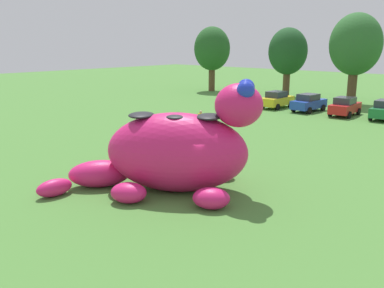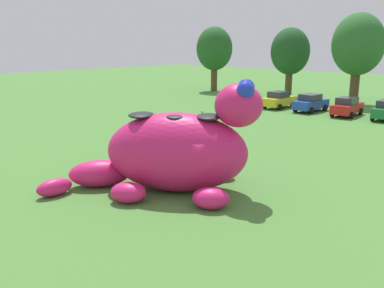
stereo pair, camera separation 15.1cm
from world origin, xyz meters
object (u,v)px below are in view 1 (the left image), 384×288
spectator_mid_field (254,104)px  car_yellow (277,100)px  car_red (345,106)px  giant_inflatable_creature (177,151)px  car_blue (309,103)px  spectator_near_inflatable (201,122)px

spectator_mid_field → car_yellow: bearing=91.6°
car_red → spectator_mid_field: size_ratio=2.46×
giant_inflatable_creature → car_blue: giant_inflatable_creature is taller
giant_inflatable_creature → car_blue: size_ratio=2.04×
car_yellow → car_blue: size_ratio=0.98×
car_blue → spectator_near_inflatable: (-1.02, -14.74, -0.01)m
car_red → spectator_mid_field: bearing=-147.7°
giant_inflatable_creature → car_yellow: bearing=111.7°
spectator_near_inflatable → spectator_mid_field: (-2.33, 10.26, 0.00)m
spectator_mid_field → spectator_near_inflatable: bearing=-77.2°
car_blue → spectator_mid_field: 5.59m
giant_inflatable_creature → car_yellow: 26.59m
car_red → spectator_near_inflatable: 15.41m
giant_inflatable_creature → spectator_near_inflatable: size_ratio=5.00×
car_red → giant_inflatable_creature: bearing=-83.7°
car_yellow → car_blue: (3.47, 0.11, 0.00)m
car_blue → giant_inflatable_creature: bearing=-75.6°
car_yellow → car_red: size_ratio=0.98×
car_blue → spectator_near_inflatable: size_ratio=2.45×
car_yellow → car_red: (7.12, 0.06, 0.00)m
spectator_near_inflatable → car_yellow: bearing=99.5°
car_red → spectator_mid_field: 8.28m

